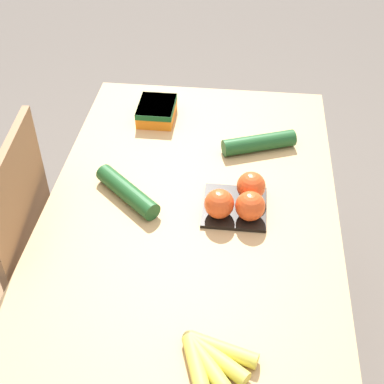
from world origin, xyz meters
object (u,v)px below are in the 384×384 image
object	(u,v)px
banana_bunch	(210,360)
cucumber_far	(259,143)
tomato_pack	(239,200)
carrot_bag	(157,110)
cucumber_near	(127,192)
chair	(0,278)

from	to	relation	value
banana_bunch	cucumber_far	size ratio (longest dim) A/B	0.71
tomato_pack	banana_bunch	bearing A→B (deg)	175.49
tomato_pack	cucumber_far	bearing A→B (deg)	-9.58
carrot_bag	cucumber_near	bearing A→B (deg)	177.79
chair	carrot_bag	bearing A→B (deg)	138.56
tomato_pack	carrot_bag	distance (m)	0.51
cucumber_near	banana_bunch	bearing A→B (deg)	-150.81
banana_bunch	cucumber_far	world-z (taller)	cucumber_far
cucumber_near	tomato_pack	bearing A→B (deg)	-93.62
banana_bunch	tomato_pack	distance (m)	0.46
banana_bunch	cucumber_near	distance (m)	0.54
banana_bunch	carrot_bag	world-z (taller)	carrot_bag
cucumber_near	cucumber_far	world-z (taller)	same
banana_bunch	tomato_pack	size ratio (longest dim) A/B	0.96
carrot_bag	tomato_pack	bearing A→B (deg)	-145.81
tomato_pack	cucumber_far	size ratio (longest dim) A/B	0.74
tomato_pack	cucumber_near	bearing A→B (deg)	86.38
tomato_pack	carrot_bag	xyz separation A→B (m)	(0.42, 0.29, -0.01)
chair	tomato_pack	bearing A→B (deg)	93.71
chair	tomato_pack	world-z (taller)	chair
tomato_pack	cucumber_near	size ratio (longest dim) A/B	0.84
banana_bunch	cucumber_far	bearing A→B (deg)	-6.47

